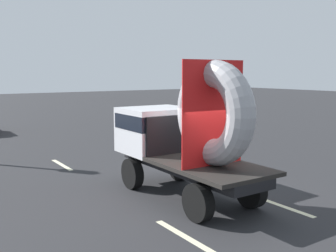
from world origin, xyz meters
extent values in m
plane|color=#28282B|center=(0.00, 0.00, 0.00)|extent=(120.00, 120.00, 0.00)
cylinder|color=black|center=(-1.23, 2.29, 0.45)|extent=(0.28, 0.90, 0.90)
cylinder|color=black|center=(0.47, 2.29, 0.45)|extent=(0.28, 0.90, 0.90)
cylinder|color=black|center=(-1.23, -0.87, 0.45)|extent=(0.28, 0.90, 0.90)
cylinder|color=black|center=(0.47, -0.87, 0.45)|extent=(0.28, 0.90, 0.90)
cube|color=black|center=(-0.38, 0.65, 0.89)|extent=(1.30, 5.01, 0.25)
cube|color=silver|center=(-0.38, 2.29, 1.69)|extent=(2.00, 1.74, 1.35)
cube|color=black|center=(-0.38, 2.24, 1.99)|extent=(2.02, 1.65, 0.44)
cube|color=black|center=(-0.38, -0.22, 1.07)|extent=(2.00, 3.28, 0.10)
cube|color=black|center=(-0.38, 1.37, 1.67)|extent=(1.80, 0.08, 1.10)
torus|color=#9E9EA3|center=(-0.38, -0.37, 2.43)|extent=(0.68, 2.62, 2.62)
cube|color=red|center=(-0.38, -0.37, 2.43)|extent=(1.90, 0.03, 2.62)
cube|color=beige|center=(-1.99, -1.47, 0.00)|extent=(0.16, 2.19, 0.01)
cube|color=beige|center=(-1.99, 6.39, 0.00)|extent=(0.16, 2.02, 0.01)
cube|color=beige|center=(1.23, -0.95, 0.00)|extent=(0.16, 2.59, 0.01)
cube|color=beige|center=(1.23, 7.05, 0.00)|extent=(0.16, 2.35, 0.01)
camera|label=1|loc=(-6.66, -7.79, 3.42)|focal=42.16mm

